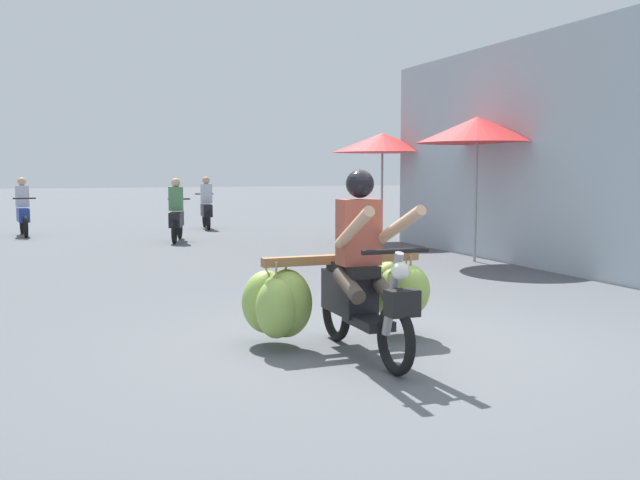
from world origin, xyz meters
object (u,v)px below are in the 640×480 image
(motorbike_distant_ahead_left, at_px, (23,212))
(motorbike_main_loaded, at_px, (342,291))
(motorbike_distant_ahead_right, at_px, (206,208))
(motorbike_distant_far_ahead, at_px, (176,216))
(market_umbrella_near_shop, at_px, (382,143))
(market_umbrella_further_along, at_px, (477,130))

(motorbike_distant_ahead_left, bearing_deg, motorbike_main_loaded, -77.10)
(motorbike_main_loaded, xyz_separation_m, motorbike_distant_ahead_right, (1.62, 13.03, 0.07))
(motorbike_main_loaded, height_order, motorbike_distant_far_ahead, motorbike_main_loaded)
(motorbike_distant_ahead_left, xyz_separation_m, motorbike_distant_far_ahead, (3.17, -2.80, 0.00))
(motorbike_distant_far_ahead, distance_m, market_umbrella_near_shop, 4.81)
(market_umbrella_near_shop, distance_m, market_umbrella_further_along, 3.83)
(motorbike_distant_far_ahead, bearing_deg, motorbike_distant_ahead_left, 138.62)
(motorbike_distant_ahead_left, distance_m, market_umbrella_near_shop, 8.74)
(market_umbrella_near_shop, bearing_deg, motorbike_distant_ahead_right, 122.60)
(motorbike_distant_far_ahead, relative_size, market_umbrella_near_shop, 0.66)
(motorbike_distant_far_ahead, relative_size, market_umbrella_further_along, 0.64)
(motorbike_distant_ahead_left, height_order, market_umbrella_near_shop, market_umbrella_near_shop)
(motorbike_main_loaded, distance_m, market_umbrella_further_along, 6.64)
(motorbike_distant_ahead_right, bearing_deg, motorbike_main_loaded, -97.11)
(motorbike_distant_far_ahead, bearing_deg, motorbike_main_loaded, -91.57)
(motorbike_distant_ahead_left, height_order, market_umbrella_further_along, market_umbrella_further_along)
(market_umbrella_near_shop, bearing_deg, market_umbrella_further_along, -91.60)
(motorbike_distant_ahead_right, bearing_deg, motorbike_distant_ahead_left, -175.46)
(motorbike_main_loaded, relative_size, market_umbrella_near_shop, 0.77)
(motorbike_main_loaded, bearing_deg, market_umbrella_further_along, 45.87)
(motorbike_main_loaded, distance_m, motorbike_distant_ahead_right, 13.13)
(market_umbrella_near_shop, height_order, market_umbrella_further_along, market_umbrella_further_along)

